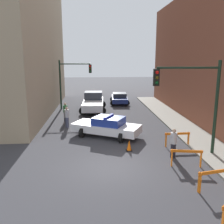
# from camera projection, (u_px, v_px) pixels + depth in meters

# --- Properties ---
(ground_plane) EXTENTS (120.00, 120.00, 0.00)m
(ground_plane) POSITION_uv_depth(u_px,v_px,m) (111.00, 168.00, 12.57)
(ground_plane) COLOR #38383D
(traffic_light_near) EXTENTS (3.64, 0.35, 5.20)m
(traffic_light_near) POSITION_uv_depth(u_px,v_px,m) (196.00, 94.00, 13.46)
(traffic_light_near) COLOR black
(traffic_light_near) RESTS_ON sidewalk_right
(traffic_light_far) EXTENTS (3.44, 0.35, 5.20)m
(traffic_light_far) POSITION_uv_depth(u_px,v_px,m) (70.00, 77.00, 26.40)
(traffic_light_far) COLOR black
(traffic_light_far) RESTS_ON ground_plane
(police_car) EXTENTS (5.03, 3.79, 1.52)m
(police_car) POSITION_uv_depth(u_px,v_px,m) (107.00, 126.00, 17.48)
(police_car) COLOR white
(police_car) RESTS_ON ground_plane
(white_truck) EXTENTS (2.76, 5.47, 1.90)m
(white_truck) POSITION_uv_depth(u_px,v_px,m) (93.00, 102.00, 25.93)
(white_truck) COLOR silver
(white_truck) RESTS_ON ground_plane
(parked_car_near) EXTENTS (2.44, 4.39, 1.31)m
(parked_car_near) POSITION_uv_depth(u_px,v_px,m) (119.00, 98.00, 30.08)
(parked_car_near) COLOR navy
(parked_car_near) RESTS_ON ground_plane
(pedestrian_crossing) EXTENTS (0.45, 0.45, 1.66)m
(pedestrian_crossing) POSITION_uv_depth(u_px,v_px,m) (67.00, 117.00, 19.70)
(pedestrian_crossing) COLOR #474C66
(pedestrian_crossing) RESTS_ON ground_plane
(pedestrian_corner) EXTENTS (0.42, 0.42, 1.66)m
(pedestrian_corner) POSITION_uv_depth(u_px,v_px,m) (65.00, 112.00, 21.51)
(pedestrian_corner) COLOR black
(pedestrian_corner) RESTS_ON ground_plane
(pedestrian_sidewalk) EXTENTS (0.48, 0.48, 1.66)m
(pedestrian_sidewalk) POSITION_uv_depth(u_px,v_px,m) (173.00, 143.00, 13.70)
(pedestrian_sidewalk) COLOR black
(pedestrian_sidewalk) RESTS_ON ground_plane
(barrier_mid) EXTENTS (1.58, 0.46, 0.90)m
(barrier_mid) POSITION_uv_depth(u_px,v_px,m) (215.00, 177.00, 10.33)
(barrier_mid) COLOR orange
(barrier_mid) RESTS_ON ground_plane
(barrier_back) EXTENTS (1.59, 0.40, 0.90)m
(barrier_back) POSITION_uv_depth(u_px,v_px,m) (186.00, 155.00, 12.60)
(barrier_back) COLOR orange
(barrier_back) RESTS_ON ground_plane
(barrier_corner) EXTENTS (1.60, 0.21, 0.90)m
(barrier_corner) POSITION_uv_depth(u_px,v_px,m) (177.00, 137.00, 15.50)
(barrier_corner) COLOR orange
(barrier_corner) RESTS_ON ground_plane
(traffic_cone) EXTENTS (0.36, 0.36, 0.66)m
(traffic_cone) POSITION_uv_depth(u_px,v_px,m) (129.00, 146.00, 14.85)
(traffic_cone) COLOR black
(traffic_cone) RESTS_ON ground_plane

